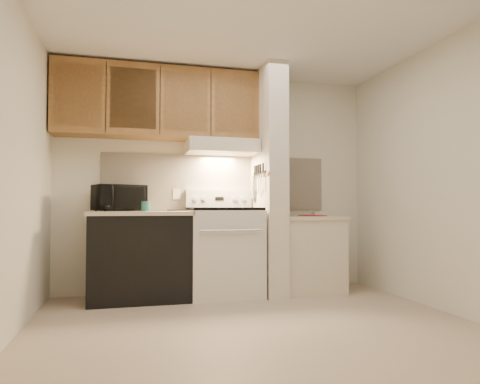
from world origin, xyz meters
name	(u,v)px	position (x,y,z in m)	size (l,w,h in m)	color
floor	(254,324)	(0.00, 0.00, 0.00)	(3.60, 3.60, 0.00)	#C0A890
ceiling	(253,22)	(0.00, 0.00, 2.50)	(3.60, 3.60, 0.00)	white
wall_back	(218,182)	(0.00, 1.50, 1.25)	(3.60, 0.02, 2.50)	silver
wall_left	(14,166)	(-1.80, 0.00, 1.25)	(0.02, 3.00, 2.50)	silver
wall_right	(440,175)	(1.80, 0.00, 1.25)	(0.02, 3.00, 2.50)	silver
backsplash	(218,183)	(0.00, 1.49, 1.24)	(2.60, 0.02, 0.63)	white
range_body	(224,253)	(0.00, 1.16, 0.46)	(0.76, 0.65, 0.92)	silver
oven_window	(231,252)	(0.00, 0.84, 0.50)	(0.50, 0.01, 0.30)	black
oven_handle	(231,230)	(0.00, 0.80, 0.72)	(0.02, 0.02, 0.65)	silver
cooktop	(224,209)	(0.00, 1.16, 0.94)	(0.74, 0.64, 0.03)	black
range_backguard	(219,199)	(0.00, 1.44, 1.05)	(0.76, 0.08, 0.20)	silver
range_display	(220,199)	(0.00, 1.40, 1.05)	(0.10, 0.01, 0.04)	black
range_knob_left_outer	(195,198)	(-0.28, 1.40, 1.05)	(0.05, 0.05, 0.02)	silver
range_knob_left_inner	(204,198)	(-0.18, 1.40, 1.05)	(0.05, 0.05, 0.02)	silver
range_knob_right_inner	(235,199)	(0.18, 1.40, 1.05)	(0.05, 0.05, 0.02)	silver
range_knob_right_outer	(243,199)	(0.28, 1.40, 1.05)	(0.05, 0.05, 0.02)	silver
dishwasher_front	(140,257)	(-0.88, 1.17, 0.43)	(1.00, 0.63, 0.87)	black
left_countertop	(141,213)	(-0.88, 1.17, 0.89)	(1.04, 0.67, 0.04)	beige
spoon_rest	(177,210)	(-0.48, 1.36, 0.92)	(0.22, 0.07, 0.01)	black
teal_jar	(146,206)	(-0.83, 1.10, 0.96)	(0.09, 0.09, 0.10)	#276B61
outlet	(177,194)	(-0.48, 1.48, 1.10)	(0.08, 0.01, 0.12)	beige
microwave	(119,198)	(-1.10, 1.31, 1.05)	(0.50, 0.34, 0.28)	black
partition_pillar	(269,180)	(0.51, 1.15, 1.25)	(0.22, 0.70, 2.50)	beige
pillar_trim	(259,176)	(0.39, 1.15, 1.30)	(0.01, 0.70, 0.04)	olive
knife_strip	(260,174)	(0.39, 1.10, 1.32)	(0.02, 0.42, 0.04)	black
knife_blade_a	(263,182)	(0.38, 0.95, 1.22)	(0.01, 0.04, 0.16)	silver
knife_handle_a	(263,168)	(0.38, 0.94, 1.37)	(0.02, 0.02, 0.10)	black
knife_blade_b	(260,183)	(0.38, 1.03, 1.21)	(0.01, 0.04, 0.18)	silver
knife_handle_b	(260,168)	(0.38, 1.03, 1.37)	(0.02, 0.02, 0.10)	black
knife_blade_c	(258,185)	(0.38, 1.11, 1.20)	(0.01, 0.04, 0.20)	silver
knife_handle_c	(258,169)	(0.38, 1.11, 1.37)	(0.02, 0.02, 0.10)	black
knife_blade_d	(256,183)	(0.38, 1.19, 1.22)	(0.01, 0.04, 0.16)	silver
knife_handle_d	(257,170)	(0.38, 1.18, 1.37)	(0.02, 0.02, 0.10)	black
knife_blade_e	(254,184)	(0.38, 1.27, 1.21)	(0.01, 0.04, 0.18)	silver
knife_handle_e	(255,170)	(0.38, 1.25, 1.37)	(0.02, 0.02, 0.10)	black
oven_mitt	(253,187)	(0.38, 1.32, 1.18)	(0.03, 0.11, 0.26)	slate
right_cab_base	(308,255)	(0.97, 1.15, 0.40)	(0.70, 0.60, 0.81)	beige
right_countertop	(307,218)	(0.97, 1.15, 0.83)	(0.74, 0.64, 0.04)	beige
red_folder	(312,215)	(1.07, 1.25, 0.86)	(0.23, 0.32, 0.01)	maroon
white_box	(319,214)	(1.19, 1.31, 0.87)	(0.15, 0.10, 0.04)	white
range_hood	(222,147)	(0.00, 1.28, 1.62)	(0.78, 0.44, 0.15)	beige
hood_lip	(226,148)	(0.00, 1.07, 1.58)	(0.78, 0.04, 0.06)	beige
upper_cabinets	(159,103)	(-0.69, 1.32, 2.08)	(2.18, 0.33, 0.77)	olive
cab_door_a	(78,95)	(-1.51, 1.17, 2.08)	(0.46, 0.01, 0.63)	olive
cab_gap_a	(106,96)	(-1.23, 1.16, 2.08)	(0.01, 0.01, 0.73)	black
cab_door_b	(133,98)	(-0.96, 1.17, 2.08)	(0.46, 0.01, 0.63)	olive
cab_gap_b	(160,100)	(-0.69, 1.16, 2.08)	(0.01, 0.01, 0.73)	black
cab_door_c	(186,101)	(-0.42, 1.17, 2.08)	(0.46, 0.01, 0.63)	olive
cab_gap_c	(211,103)	(-0.14, 1.16, 2.08)	(0.01, 0.01, 0.73)	black
cab_door_d	(235,104)	(0.13, 1.17, 2.08)	(0.46, 0.01, 0.63)	olive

